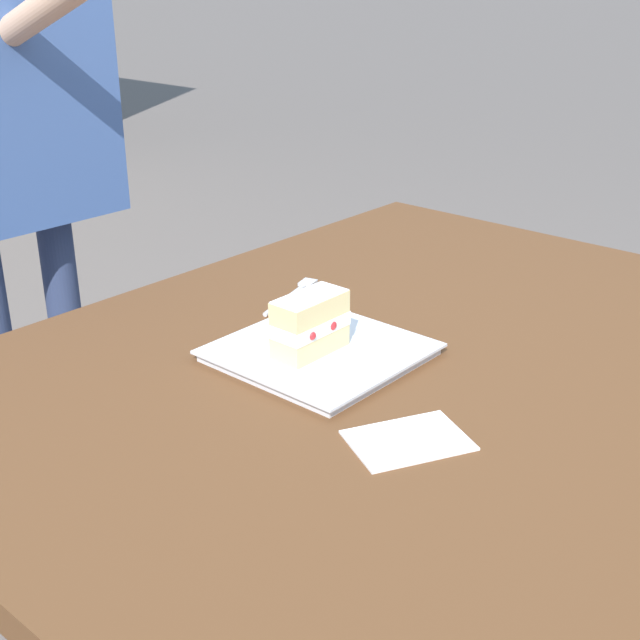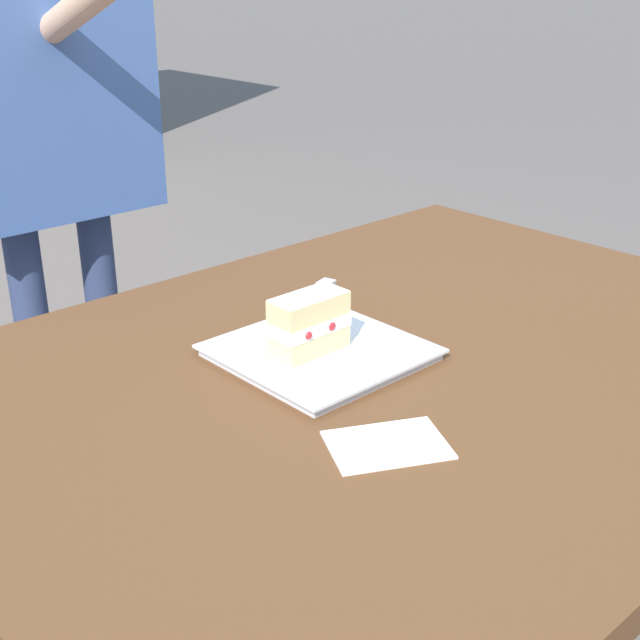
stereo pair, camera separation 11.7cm
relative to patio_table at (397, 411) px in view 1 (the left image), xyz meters
The scene contains 5 objects.
patio_table is the anchor object (origin of this frame).
dessert_plate 0.16m from the patio_table, 37.31° to the right, with size 0.25×0.25×0.02m.
cake_slice 0.20m from the patio_table, 32.66° to the right, with size 0.11×0.06×0.08m.
dessert_fork 0.28m from the patio_table, 102.05° to the right, with size 0.17×0.06×0.01m.
paper_napkin 0.27m from the patio_table, 38.53° to the left, with size 0.16×0.15×0.00m.
Camera 1 is at (0.90, 0.63, 1.25)m, focal length 47.59 mm.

